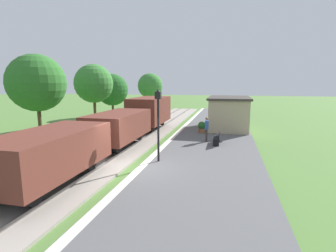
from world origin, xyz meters
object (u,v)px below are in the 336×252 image
tree_trackside_mid (37,83)px  tree_trackside_far (94,84)px  station_hut (229,113)px  tree_field_left (112,90)px  bench_near_hut (218,137)px  freight_train (123,125)px  potted_planter (202,127)px  lamp_post_near (158,112)px  person_waiting (207,128)px  tree_field_distant (150,86)px

tree_trackside_mid → tree_trackside_far: (1.02, 6.61, -0.07)m
station_hut → tree_trackside_far: 13.32m
tree_trackside_mid → tree_field_left: bearing=91.0°
bench_near_hut → tree_field_left: 19.25m
tree_trackside_far → station_hut: bearing=-0.5°
freight_train → tree_trackside_far: tree_trackside_far is taller
bench_near_hut → tree_trackside_far: tree_trackside_far is taller
tree_trackside_far → potted_planter: bearing=-14.1°
lamp_post_near → tree_trackside_mid: bearing=157.5°
potted_planter → station_hut: bearing=52.0°
person_waiting → tree_trackside_mid: bearing=-2.4°
tree_trackside_far → tree_field_distant: 14.66m
potted_planter → lamp_post_near: size_ratio=0.25×
tree_trackside_far → tree_field_distant: tree_trackside_far is taller
bench_near_hut → person_waiting: person_waiting is taller
freight_train → tree_trackside_mid: tree_trackside_mid is taller
freight_train → potted_planter: freight_train is taller
person_waiting → station_hut: bearing=-109.3°
potted_planter → tree_field_distant: bearing=119.2°
tree_trackside_mid → lamp_post_near: bearing=-22.5°
person_waiting → tree_trackside_mid: 13.05m
potted_planter → tree_trackside_far: bearing=165.9°
tree_trackside_mid → tree_trackside_far: tree_trackside_mid is taller
tree_field_left → freight_train: bearing=-62.5°
person_waiting → tree_trackside_mid: size_ratio=0.27×
person_waiting → potted_planter: 3.27m
tree_trackside_mid → tree_field_left: size_ratio=1.19×
station_hut → lamp_post_near: (-3.45, -10.90, 1.15)m
tree_trackside_far → tree_field_left: 6.92m
tree_field_distant → station_hut: bearing=-51.3°
person_waiting → tree_field_distant: tree_field_distant is taller
person_waiting → lamp_post_near: 5.70m
station_hut → potted_planter: 3.50m
tree_trackside_far → tree_field_left: tree_trackside_far is taller
station_hut → lamp_post_near: bearing=-107.6°
bench_near_hut → tree_field_distant: tree_field_distant is taller
tree_field_left → tree_field_distant: tree_field_distant is taller
lamp_post_near → bench_near_hut: bearing=58.1°
bench_near_hut → person_waiting: bearing=143.6°
bench_near_hut → tree_field_distant: size_ratio=0.26×
freight_train → person_waiting: 5.67m
person_waiting → tree_field_left: 18.24m
potted_planter → tree_trackside_far: 11.85m
station_hut → bench_near_hut: 6.50m
lamp_post_near → station_hut: bearing=72.4°
freight_train → lamp_post_near: size_ratio=5.24×
bench_near_hut → tree_trackside_far: (-12.43, 6.51, 3.44)m
station_hut → tree_field_left: tree_field_left is taller
freight_train → potted_planter: bearing=46.5°
station_hut → tree_trackside_mid: bearing=-155.3°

